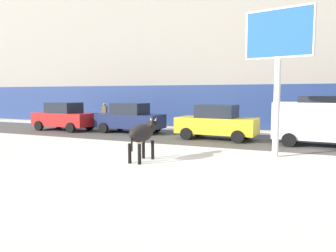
# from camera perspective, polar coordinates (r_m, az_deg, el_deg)

# --- Properties ---
(ground_plane) EXTENTS (120.00, 120.00, 0.00)m
(ground_plane) POSITION_cam_1_polar(r_m,az_deg,el_deg) (10.98, -5.33, -7.13)
(ground_plane) COLOR white
(road_strip) EXTENTS (60.00, 5.60, 0.01)m
(road_strip) POSITION_cam_1_polar(r_m,az_deg,el_deg) (17.91, 6.61, -2.13)
(road_strip) COLOR #514F4C
(road_strip) RESTS_ON ground
(building_facade) EXTENTS (44.00, 6.10, 13.00)m
(building_facade) POSITION_cam_1_polar(r_m,az_deg,el_deg) (24.97, 11.81, 14.92)
(building_facade) COLOR gray
(building_facade) RESTS_ON ground
(cow_black) EXTENTS (0.63, 1.90, 1.54)m
(cow_black) POSITION_cam_1_polar(r_m,az_deg,el_deg) (11.77, -4.50, -1.34)
(cow_black) COLOR black
(cow_black) RESTS_ON ground
(billboard) EXTENTS (2.51, 0.72, 5.56)m
(billboard) POSITION_cam_1_polar(r_m,az_deg,el_deg) (13.18, 18.76, 13.61)
(billboard) COLOR silver
(billboard) RESTS_ON ground
(car_red_sedan) EXTENTS (4.28, 2.13, 1.84)m
(car_red_sedan) POSITION_cam_1_polar(r_m,az_deg,el_deg) (22.63, -17.69, 1.57)
(car_red_sedan) COLOR red
(car_red_sedan) RESTS_ON ground
(car_navy_sedan) EXTENTS (4.28, 2.13, 1.84)m
(car_navy_sedan) POSITION_cam_1_polar(r_m,az_deg,el_deg) (20.36, -6.66, 1.37)
(car_navy_sedan) COLOR #19234C
(car_navy_sedan) RESTS_ON ground
(car_yellow_sedan) EXTENTS (4.28, 2.13, 1.84)m
(car_yellow_sedan) POSITION_cam_1_polar(r_m,az_deg,el_deg) (17.48, 8.49, 0.63)
(car_yellow_sedan) COLOR gold
(car_yellow_sedan) RESTS_ON ground
(car_white_van) EXTENTS (4.68, 2.28, 2.32)m
(car_white_van) POSITION_cam_1_polar(r_m,az_deg,el_deg) (16.65, 26.02, 1.02)
(car_white_van) COLOR white
(car_white_van) RESTS_ON ground
(pedestrian_near_billboard) EXTENTS (0.36, 0.24, 1.73)m
(pedestrian_near_billboard) POSITION_cam_1_polar(r_m,az_deg,el_deg) (24.40, -11.00, 1.95)
(pedestrian_near_billboard) COLOR #282833
(pedestrian_near_billboard) RESTS_ON ground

